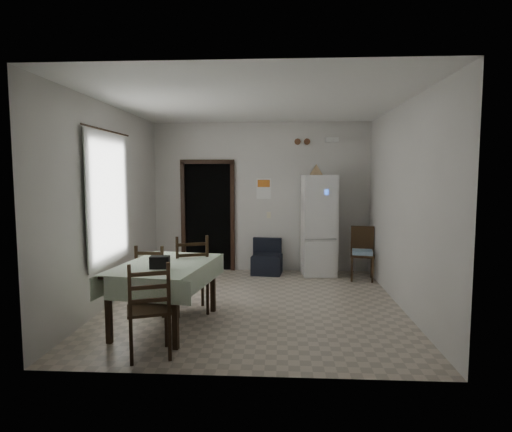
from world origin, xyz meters
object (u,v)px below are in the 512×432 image
object	(u,v)px
dining_chair_near_head	(149,308)
fridge	(319,225)
dining_table	(166,295)
dining_chair_far_right	(190,273)
navy_seat	(267,257)
dining_chair_far_left	(154,279)
corner_chair	(362,254)

from	to	relation	value
dining_chair_near_head	fridge	bearing A→B (deg)	-139.06
fridge	dining_table	bearing A→B (deg)	-132.57
fridge	dining_chair_near_head	xyz separation A→B (m)	(-2.08, -3.78, -0.43)
fridge	dining_chair_far_right	distance (m)	3.05
dining_chair_far_right	dining_chair_near_head	xyz separation A→B (m)	(-0.12, -1.46, -0.03)
fridge	dining_table	world-z (taller)	fridge
dining_chair_near_head	dining_table	bearing A→B (deg)	-106.21
navy_seat	dining_chair_far_right	size ratio (longest dim) A/B	0.62
dining_table	dining_chair_near_head	world-z (taller)	dining_chair_near_head
navy_seat	dining_chair_near_head	distance (m)	3.94
fridge	dining_chair_near_head	size ratio (longest dim) A/B	1.85
dining_chair_far_left	corner_chair	bearing A→B (deg)	-145.26
dining_chair_far_left	dining_chair_far_right	world-z (taller)	dining_chair_far_right
corner_chair	dining_chair_far_left	xyz separation A→B (m)	(-3.18, -2.04, 0.00)
fridge	dining_chair_far_left	world-z (taller)	fridge
fridge	dining_chair_far_right	world-z (taller)	fridge
dining_chair_far_right	dining_chair_far_left	bearing A→B (deg)	-9.52
dining_chair_far_left	dining_chair_far_right	xyz separation A→B (m)	(0.48, 0.09, 0.06)
fridge	dining_chair_far_left	xyz separation A→B (m)	(-2.43, -2.40, -0.46)
dining_chair_far_right	fridge	bearing A→B (deg)	-150.64
corner_chair	dining_chair_far_left	size ratio (longest dim) A/B	0.99
dining_chair_far_left	dining_chair_near_head	bearing A→B (deg)	106.71
dining_chair_far_right	dining_chair_near_head	size ratio (longest dim) A/B	1.06
dining_table	navy_seat	bearing A→B (deg)	76.70
fridge	dining_table	size ratio (longest dim) A/B	1.23
corner_chair	dining_table	size ratio (longest dim) A/B	0.62
corner_chair	dining_chair_far_right	xyz separation A→B (m)	(-2.70, -1.94, 0.06)
dining_chair_far_left	dining_chair_far_right	distance (m)	0.49
fridge	dining_chair_near_head	world-z (taller)	fridge
dining_table	dining_chair_far_left	size ratio (longest dim) A/B	1.59
corner_chair	dining_chair_far_right	bearing A→B (deg)	-135.11
fridge	navy_seat	world-z (taller)	fridge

